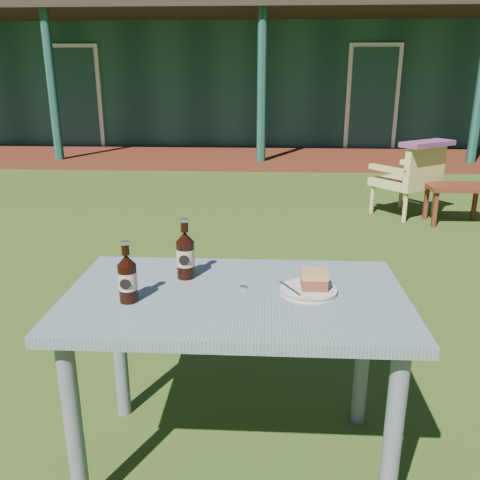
# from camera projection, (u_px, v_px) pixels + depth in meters

# --- Properties ---
(ground) EXTENTS (80.00, 80.00, 0.00)m
(ground) POSITION_uv_depth(u_px,v_px,m) (250.00, 294.00, 3.53)
(ground) COLOR #334916
(pavilion) EXTENTS (15.80, 8.30, 3.45)m
(pavilion) POSITION_uv_depth(u_px,v_px,m) (264.00, 68.00, 11.95)
(pavilion) COLOR #173D35
(pavilion) RESTS_ON ground
(cafe_table) EXTENTS (1.20, 0.70, 0.72)m
(cafe_table) POSITION_uv_depth(u_px,v_px,m) (235.00, 319.00, 1.82)
(cafe_table) COLOR slate
(cafe_table) RESTS_ON ground
(plate) EXTENTS (0.20, 0.20, 0.01)m
(plate) POSITION_uv_depth(u_px,v_px,m) (308.00, 290.00, 1.79)
(plate) COLOR silver
(plate) RESTS_ON cafe_table
(cake_slice) EXTENTS (0.09, 0.09, 0.06)m
(cake_slice) POSITION_uv_depth(u_px,v_px,m) (314.00, 279.00, 1.79)
(cake_slice) COLOR brown
(cake_slice) RESTS_ON plate
(fork) EXTENTS (0.08, 0.13, 0.00)m
(fork) POSITION_uv_depth(u_px,v_px,m) (290.00, 289.00, 1.79)
(fork) COLOR silver
(fork) RESTS_ON plate
(cola_bottle_near) EXTENTS (0.07, 0.07, 0.23)m
(cola_bottle_near) POSITION_uv_depth(u_px,v_px,m) (185.00, 254.00, 1.90)
(cola_bottle_near) COLOR black
(cola_bottle_near) RESTS_ON cafe_table
(cola_bottle_far) EXTENTS (0.06, 0.07, 0.21)m
(cola_bottle_far) POSITION_uv_depth(u_px,v_px,m) (127.00, 278.00, 1.70)
(cola_bottle_far) COLOR black
(cola_bottle_far) RESTS_ON cafe_table
(bottle_cap) EXTENTS (0.03, 0.03, 0.01)m
(bottle_cap) POSITION_uv_depth(u_px,v_px,m) (243.00, 287.00, 1.83)
(bottle_cap) COLOR silver
(bottle_cap) RESTS_ON cafe_table
(armchair_left) EXTENTS (0.77, 0.77, 0.77)m
(armchair_left) POSITION_uv_depth(u_px,v_px,m) (411.00, 176.00, 5.37)
(armchair_left) COLOR tan
(armchair_left) RESTS_ON ground
(floral_throw) EXTENTS (0.63, 0.56, 0.05)m
(floral_throw) POSITION_uv_depth(u_px,v_px,m) (428.00, 144.00, 5.13)
(floral_throw) COLOR #663358
(floral_throw) RESTS_ON armchair_left
(side_table) EXTENTS (0.60, 0.40, 0.40)m
(side_table) POSITION_uv_depth(u_px,v_px,m) (457.00, 191.00, 5.12)
(side_table) COLOR #512113
(side_table) RESTS_ON ground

